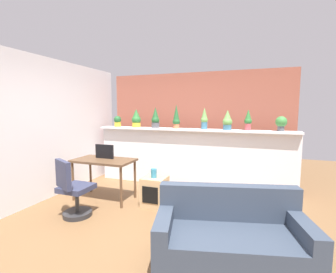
# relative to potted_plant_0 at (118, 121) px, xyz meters

# --- Properties ---
(ground_plane) EXTENTS (12.00, 12.00, 0.00)m
(ground_plane) POSITION_rel_potted_plant_0_xyz_m (1.74, -1.96, -1.38)
(ground_plane) COLOR brown
(divider_wall) EXTENTS (4.22, 0.16, 1.21)m
(divider_wall) POSITION_rel_potted_plant_0_xyz_m (1.74, 0.04, -0.78)
(divider_wall) COLOR silver
(divider_wall) RESTS_ON ground
(plant_shelf) EXTENTS (4.22, 0.30, 0.04)m
(plant_shelf) POSITION_rel_potted_plant_0_xyz_m (1.74, 0.00, -0.15)
(plant_shelf) COLOR silver
(plant_shelf) RESTS_ON divider_wall
(brick_wall_behind) EXTENTS (4.22, 0.10, 2.50)m
(brick_wall_behind) POSITION_rel_potted_plant_0_xyz_m (1.74, 0.64, -0.13)
(brick_wall_behind) COLOR #9E5442
(brick_wall_behind) RESTS_ON ground
(side_wall_left) EXTENTS (0.12, 4.40, 2.60)m
(side_wall_left) POSITION_rel_potted_plant_0_xyz_m (-0.62, -1.56, -0.08)
(side_wall_left) COLOR silver
(side_wall_left) RESTS_ON ground
(potted_plant_0) EXTENTS (0.17, 0.17, 0.25)m
(potted_plant_0) POSITION_rel_potted_plant_0_xyz_m (0.00, 0.00, 0.00)
(potted_plant_0) COLOR gold
(potted_plant_0) RESTS_ON plant_shelf
(potted_plant_1) EXTENTS (0.21, 0.21, 0.42)m
(potted_plant_1) POSITION_rel_potted_plant_0_xyz_m (0.48, 0.02, 0.06)
(potted_plant_1) COLOR gold
(potted_plant_1) RESTS_ON plant_shelf
(potted_plant_2) EXTENTS (0.18, 0.18, 0.45)m
(potted_plant_2) POSITION_rel_potted_plant_0_xyz_m (0.95, 0.01, 0.07)
(potted_plant_2) COLOR #4C4C51
(potted_plant_2) RESTS_ON plant_shelf
(potted_plant_3) EXTENTS (0.16, 0.16, 0.51)m
(potted_plant_3) POSITION_rel_potted_plant_0_xyz_m (1.44, -0.00, 0.10)
(potted_plant_3) COLOR #C66B42
(potted_plant_3) RESTS_ON plant_shelf
(potted_plant_4) EXTENTS (0.15, 0.15, 0.44)m
(potted_plant_4) POSITION_rel_potted_plant_0_xyz_m (2.04, 0.04, 0.08)
(potted_plant_4) COLOR #386B84
(potted_plant_4) RESTS_ON plant_shelf
(potted_plant_5) EXTENTS (0.19, 0.19, 0.39)m
(potted_plant_5) POSITION_rel_potted_plant_0_xyz_m (2.51, -0.02, 0.06)
(potted_plant_5) COLOR #386B84
(potted_plant_5) RESTS_ON plant_shelf
(potted_plant_6) EXTENTS (0.14, 0.14, 0.41)m
(potted_plant_6) POSITION_rel_potted_plant_0_xyz_m (2.89, 0.02, 0.07)
(potted_plant_6) COLOR #B7474C
(potted_plant_6) RESTS_ON plant_shelf
(potted_plant_7) EXTENTS (0.21, 0.21, 0.28)m
(potted_plant_7) POSITION_rel_potted_plant_0_xyz_m (3.48, 0.04, 0.03)
(potted_plant_7) COLOR #4C4C51
(potted_plant_7) RESTS_ON plant_shelf
(desk) EXTENTS (1.10, 0.60, 0.75)m
(desk) POSITION_rel_potted_plant_0_xyz_m (0.44, -1.22, -0.72)
(desk) COLOR brown
(desk) RESTS_ON ground
(tv_monitor) EXTENTS (0.37, 0.04, 0.26)m
(tv_monitor) POSITION_rel_potted_plant_0_xyz_m (0.41, -1.14, -0.50)
(tv_monitor) COLOR black
(tv_monitor) RESTS_ON desk
(office_chair) EXTENTS (0.52, 0.52, 0.91)m
(office_chair) POSITION_rel_potted_plant_0_xyz_m (0.43, -2.02, -0.99)
(office_chair) COLOR #262628
(office_chair) RESTS_ON ground
(side_cube_shelf) EXTENTS (0.40, 0.41, 0.50)m
(side_cube_shelf) POSITION_rel_potted_plant_0_xyz_m (1.43, -1.19, -1.13)
(side_cube_shelf) COLOR tan
(side_cube_shelf) RESTS_ON ground
(vase_on_shelf) EXTENTS (0.10, 0.10, 0.16)m
(vase_on_shelf) POSITION_rel_potted_plant_0_xyz_m (1.43, -1.22, -0.80)
(vase_on_shelf) COLOR teal
(vase_on_shelf) RESTS_ON side_cube_shelf
(couch) EXTENTS (1.70, 1.11, 0.80)m
(couch) POSITION_rel_potted_plant_0_xyz_m (2.81, -2.39, -1.10)
(couch) COLOR #333D4C
(couch) RESTS_ON ground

